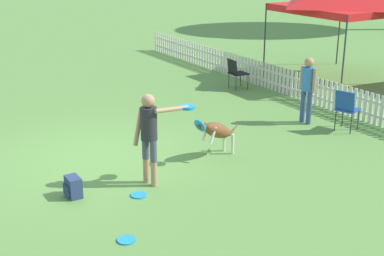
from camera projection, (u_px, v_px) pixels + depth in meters
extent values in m
plane|color=#5B8C42|center=(101.00, 159.00, 10.24)|extent=(240.00, 240.00, 0.00)
cylinder|color=tan|center=(146.00, 170.00, 9.17)|extent=(0.11, 0.11, 0.45)
cylinder|color=#474C5B|center=(146.00, 148.00, 9.03)|extent=(0.12, 0.12, 0.37)
cylinder|color=tan|center=(154.00, 174.00, 9.03)|extent=(0.11, 0.11, 0.45)
cylinder|color=#474C5B|center=(153.00, 151.00, 8.90)|extent=(0.12, 0.12, 0.37)
cylinder|color=#26262D|center=(149.00, 124.00, 8.82)|extent=(0.34, 0.34, 0.56)
sphere|color=tan|center=(148.00, 101.00, 8.69)|extent=(0.22, 0.22, 0.22)
cylinder|color=tan|center=(138.00, 126.00, 8.94)|extent=(0.14, 0.21, 0.68)
cylinder|color=tan|center=(172.00, 109.00, 8.84)|extent=(0.17, 0.69, 0.14)
cylinder|color=#1E8CD8|center=(188.00, 108.00, 9.05)|extent=(0.26, 0.26, 0.02)
cylinder|color=#1E8CD8|center=(188.00, 106.00, 9.05)|extent=(0.26, 0.26, 0.02)
ellipsoid|color=brown|center=(217.00, 130.00, 10.16)|extent=(0.50, 0.83, 0.55)
ellipsoid|color=silver|center=(217.00, 133.00, 10.18)|extent=(0.27, 0.44, 0.26)
sphere|color=brown|center=(203.00, 126.00, 9.82)|extent=(0.15, 0.15, 0.15)
cone|color=brown|center=(200.00, 126.00, 9.76)|extent=(0.11, 0.15, 0.12)
cylinder|color=#1E8CD8|center=(200.00, 126.00, 9.76)|extent=(0.28, 0.19, 0.25)
cone|color=brown|center=(205.00, 123.00, 9.78)|extent=(0.05, 0.05, 0.07)
cone|color=brown|center=(202.00, 122.00, 9.84)|extent=(0.05, 0.05, 0.07)
cylinder|color=silver|center=(233.00, 144.00, 10.42)|extent=(0.06, 0.06, 0.40)
cylinder|color=silver|center=(224.00, 141.00, 10.57)|extent=(0.06, 0.06, 0.40)
cylinder|color=silver|center=(213.00, 135.00, 9.94)|extent=(0.10, 0.19, 0.31)
cylinder|color=silver|center=(205.00, 132.00, 10.07)|extent=(0.10, 0.19, 0.31)
cone|color=brown|center=(234.00, 129.00, 10.53)|extent=(0.15, 0.35, 0.24)
cylinder|color=#1E8CD8|center=(127.00, 240.00, 7.42)|extent=(0.26, 0.26, 0.02)
cylinder|color=#1E8CD8|center=(139.00, 195.00, 8.74)|extent=(0.26, 0.26, 0.02)
cube|color=navy|center=(73.00, 187.00, 8.67)|extent=(0.32, 0.20, 0.34)
cube|color=navy|center=(66.00, 190.00, 8.62)|extent=(0.22, 0.04, 0.17)
cube|color=silver|center=(330.00, 101.00, 13.21)|extent=(18.33, 0.04, 0.06)
cube|color=silver|center=(331.00, 89.00, 13.11)|extent=(18.33, 0.04, 0.06)
cube|color=silver|center=(156.00, 41.00, 20.45)|extent=(0.09, 0.02, 0.72)
cube|color=silver|center=(158.00, 42.00, 20.32)|extent=(0.09, 0.02, 0.72)
cube|color=silver|center=(160.00, 42.00, 20.20)|extent=(0.09, 0.02, 0.72)
cube|color=silver|center=(162.00, 43.00, 20.07)|extent=(0.09, 0.02, 0.72)
cube|color=silver|center=(164.00, 44.00, 19.95)|extent=(0.09, 0.02, 0.72)
cube|color=silver|center=(166.00, 44.00, 19.82)|extent=(0.09, 0.02, 0.72)
cube|color=silver|center=(168.00, 45.00, 19.69)|extent=(0.09, 0.02, 0.72)
cube|color=silver|center=(170.00, 46.00, 19.57)|extent=(0.09, 0.02, 0.72)
cube|color=silver|center=(172.00, 46.00, 19.44)|extent=(0.09, 0.02, 0.72)
cube|color=silver|center=(174.00, 47.00, 19.32)|extent=(0.09, 0.02, 0.72)
cube|color=silver|center=(176.00, 48.00, 19.19)|extent=(0.09, 0.02, 0.72)
cube|color=silver|center=(179.00, 48.00, 19.07)|extent=(0.09, 0.02, 0.72)
cube|color=silver|center=(181.00, 49.00, 18.94)|extent=(0.09, 0.02, 0.72)
cube|color=silver|center=(183.00, 50.00, 18.81)|extent=(0.09, 0.02, 0.72)
cube|color=silver|center=(185.00, 50.00, 18.69)|extent=(0.09, 0.02, 0.72)
cube|color=silver|center=(188.00, 51.00, 18.56)|extent=(0.09, 0.02, 0.72)
cube|color=silver|center=(190.00, 52.00, 18.44)|extent=(0.09, 0.02, 0.72)
cube|color=silver|center=(193.00, 53.00, 18.31)|extent=(0.09, 0.02, 0.72)
cube|color=silver|center=(195.00, 53.00, 18.19)|extent=(0.09, 0.02, 0.72)
cube|color=silver|center=(197.00, 54.00, 18.06)|extent=(0.09, 0.02, 0.72)
cube|color=silver|center=(200.00, 55.00, 17.94)|extent=(0.09, 0.02, 0.72)
cube|color=silver|center=(203.00, 56.00, 17.81)|extent=(0.09, 0.02, 0.72)
cube|color=silver|center=(205.00, 57.00, 17.68)|extent=(0.09, 0.02, 0.72)
cube|color=silver|center=(208.00, 57.00, 17.56)|extent=(0.09, 0.02, 0.72)
cube|color=silver|center=(210.00, 58.00, 17.43)|extent=(0.09, 0.02, 0.72)
cube|color=silver|center=(213.00, 59.00, 17.31)|extent=(0.09, 0.02, 0.72)
cube|color=silver|center=(216.00, 60.00, 17.18)|extent=(0.09, 0.02, 0.72)
cube|color=silver|center=(219.00, 61.00, 17.06)|extent=(0.09, 0.02, 0.72)
cube|color=silver|center=(221.00, 62.00, 16.93)|extent=(0.09, 0.02, 0.72)
cube|color=silver|center=(224.00, 62.00, 16.80)|extent=(0.09, 0.02, 0.72)
cube|color=silver|center=(227.00, 63.00, 16.68)|extent=(0.09, 0.02, 0.72)
cube|color=silver|center=(230.00, 64.00, 16.55)|extent=(0.09, 0.02, 0.72)
cube|color=silver|center=(233.00, 65.00, 16.43)|extent=(0.09, 0.02, 0.72)
cube|color=silver|center=(236.00, 66.00, 16.30)|extent=(0.09, 0.02, 0.72)
cube|color=silver|center=(239.00, 67.00, 16.18)|extent=(0.09, 0.02, 0.72)
cube|color=silver|center=(242.00, 68.00, 16.05)|extent=(0.09, 0.02, 0.72)
cube|color=silver|center=(245.00, 69.00, 15.92)|extent=(0.09, 0.02, 0.72)
cube|color=silver|center=(249.00, 70.00, 15.80)|extent=(0.09, 0.02, 0.72)
cube|color=silver|center=(252.00, 71.00, 15.67)|extent=(0.09, 0.02, 0.72)
cube|color=silver|center=(255.00, 72.00, 15.55)|extent=(0.09, 0.02, 0.72)
cube|color=silver|center=(259.00, 73.00, 15.42)|extent=(0.09, 0.02, 0.72)
cube|color=silver|center=(262.00, 74.00, 15.30)|extent=(0.09, 0.02, 0.72)
cube|color=silver|center=(265.00, 75.00, 15.17)|extent=(0.09, 0.02, 0.72)
cube|color=silver|center=(269.00, 76.00, 15.05)|extent=(0.09, 0.02, 0.72)
cube|color=silver|center=(273.00, 78.00, 14.92)|extent=(0.09, 0.02, 0.72)
cube|color=silver|center=(276.00, 79.00, 14.79)|extent=(0.09, 0.02, 0.72)
cube|color=silver|center=(280.00, 80.00, 14.67)|extent=(0.09, 0.02, 0.72)
cube|color=silver|center=(284.00, 81.00, 14.54)|extent=(0.09, 0.02, 0.72)
cube|color=silver|center=(288.00, 82.00, 14.42)|extent=(0.09, 0.02, 0.72)
cube|color=silver|center=(292.00, 83.00, 14.29)|extent=(0.09, 0.02, 0.72)
cube|color=silver|center=(296.00, 85.00, 14.17)|extent=(0.09, 0.02, 0.72)
cube|color=silver|center=(300.00, 86.00, 14.04)|extent=(0.09, 0.02, 0.72)
cube|color=silver|center=(304.00, 87.00, 13.91)|extent=(0.09, 0.02, 0.72)
cube|color=silver|center=(308.00, 89.00, 13.79)|extent=(0.09, 0.02, 0.72)
cube|color=silver|center=(312.00, 90.00, 13.66)|extent=(0.09, 0.02, 0.72)
cube|color=silver|center=(317.00, 91.00, 13.54)|extent=(0.09, 0.02, 0.72)
cube|color=silver|center=(321.00, 93.00, 13.41)|extent=(0.09, 0.02, 0.72)
cube|color=silver|center=(326.00, 94.00, 13.29)|extent=(0.09, 0.02, 0.72)
cube|color=silver|center=(330.00, 96.00, 13.16)|extent=(0.09, 0.02, 0.72)
cube|color=silver|center=(335.00, 97.00, 13.03)|extent=(0.09, 0.02, 0.72)
cube|color=silver|center=(340.00, 99.00, 12.91)|extent=(0.09, 0.02, 0.72)
cube|color=silver|center=(345.00, 100.00, 12.78)|extent=(0.09, 0.02, 0.72)
cube|color=silver|center=(350.00, 102.00, 12.66)|extent=(0.09, 0.02, 0.72)
cube|color=silver|center=(355.00, 103.00, 12.53)|extent=(0.09, 0.02, 0.72)
cube|color=silver|center=(360.00, 105.00, 12.41)|extent=(0.09, 0.02, 0.72)
cube|color=silver|center=(365.00, 106.00, 12.28)|extent=(0.09, 0.02, 0.72)
cube|color=silver|center=(371.00, 108.00, 12.16)|extent=(0.09, 0.02, 0.72)
cube|color=silver|center=(376.00, 110.00, 12.03)|extent=(0.09, 0.02, 0.72)
cube|color=silver|center=(382.00, 112.00, 11.90)|extent=(0.09, 0.02, 0.72)
cylinder|color=#333338|center=(358.00, 119.00, 11.76)|extent=(0.02, 0.02, 0.48)
cylinder|color=#333338|center=(343.00, 116.00, 11.99)|extent=(0.02, 0.02, 0.48)
cylinder|color=#333338|center=(351.00, 124.00, 11.50)|extent=(0.02, 0.02, 0.48)
cylinder|color=#333338|center=(335.00, 120.00, 11.72)|extent=(0.02, 0.02, 0.48)
cube|color=#1E4799|center=(348.00, 109.00, 11.66)|extent=(0.54, 0.54, 0.03)
cube|color=#1E4799|center=(345.00, 101.00, 11.45)|extent=(0.44, 0.22, 0.45)
cylinder|color=#333338|center=(248.00, 82.00, 15.07)|extent=(0.02, 0.02, 0.44)
cylinder|color=#333338|center=(241.00, 79.00, 15.40)|extent=(0.02, 0.02, 0.44)
cylinder|color=#333338|center=(236.00, 83.00, 14.90)|extent=(0.02, 0.02, 0.44)
cylinder|color=#333338|center=(229.00, 80.00, 15.23)|extent=(0.02, 0.02, 0.44)
cube|color=black|center=(239.00, 73.00, 15.08)|extent=(0.50, 0.50, 0.03)
cube|color=black|center=(232.00, 67.00, 14.92)|extent=(0.47, 0.13, 0.41)
cylinder|color=#333338|center=(265.00, 40.00, 16.30)|extent=(0.04, 0.04, 2.22)
cylinder|color=#333338|center=(344.00, 58.00, 13.74)|extent=(0.04, 0.04, 2.22)
cylinder|color=#333338|center=(339.00, 32.00, 17.89)|extent=(0.04, 0.04, 2.22)
cube|color=red|center=(344.00, 9.00, 15.48)|extent=(3.19, 3.19, 0.20)
cylinder|color=#334C7A|center=(309.00, 108.00, 12.09)|extent=(0.11, 0.11, 0.78)
cylinder|color=#334C7A|center=(303.00, 106.00, 12.22)|extent=(0.11, 0.11, 0.78)
cylinder|color=#3372BF|center=(308.00, 79.00, 11.94)|extent=(0.27, 0.27, 0.53)
sphere|color=tan|center=(309.00, 62.00, 11.82)|extent=(0.21, 0.21, 0.21)
cylinder|color=tan|center=(314.00, 81.00, 11.82)|extent=(0.08, 0.08, 0.55)
cylinder|color=tan|center=(302.00, 78.00, 12.07)|extent=(0.08, 0.08, 0.55)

